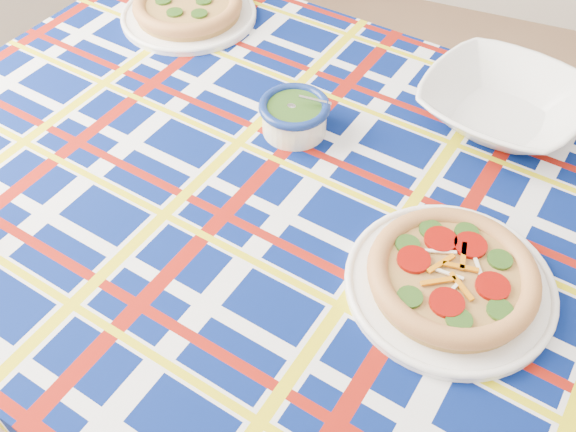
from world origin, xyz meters
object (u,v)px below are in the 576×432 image
at_px(pesto_bowl, 294,114).
at_px(serving_bowl, 503,105).
at_px(dining_table, 341,247).
at_px(main_focaccia_plate, 453,275).

bearing_deg(pesto_bowl, serving_bowl, 26.62).
bearing_deg(serving_bowl, dining_table, -119.37).
xyz_separation_m(dining_table, serving_bowl, (0.19, 0.34, 0.12)).
relative_size(main_focaccia_plate, serving_bowl, 1.09).
bearing_deg(serving_bowl, main_focaccia_plate, -90.01).
bearing_deg(main_focaccia_plate, serving_bowl, 89.99).
relative_size(pesto_bowl, serving_bowl, 0.44).
xyz_separation_m(main_focaccia_plate, pesto_bowl, (-0.34, 0.24, 0.01)).
xyz_separation_m(dining_table, main_focaccia_plate, (0.19, -0.08, 0.11)).
bearing_deg(serving_bowl, pesto_bowl, -153.38).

